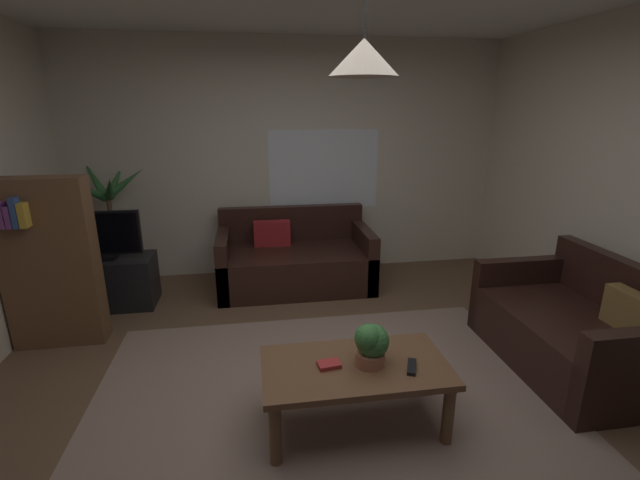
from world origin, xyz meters
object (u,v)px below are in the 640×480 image
object	(u,v)px
potted_plant_on_table	(371,343)
bookshelf_corner	(49,262)
tv	(100,235)
couch_under_window	(295,262)
book_on_table_0	(329,364)
remote_on_table_0	(412,367)
potted_palm_corner	(114,237)
tv_stand	(108,282)
coffee_table	(355,374)
remote_on_table_1	(370,360)
pendant_lamp	(364,57)
couch_right_side	(574,332)

from	to	relation	value
potted_plant_on_table	bookshelf_corner	bearing A→B (deg)	149.07
tv	couch_under_window	bearing A→B (deg)	8.00
book_on_table_0	potted_plant_on_table	world-z (taller)	potted_plant_on_table
couch_under_window	tv	bearing A→B (deg)	-172.00
remote_on_table_0	potted_palm_corner	distance (m)	3.55
book_on_table_0	tv_stand	xyz separation A→B (m)	(-1.86, 2.04, -0.19)
coffee_table	couch_under_window	bearing A→B (deg)	93.44
remote_on_table_1	pendant_lamp	size ratio (longest dim) A/B	0.27
remote_on_table_0	potted_plant_on_table	world-z (taller)	potted_plant_on_table
couch_under_window	pendant_lamp	bearing A→B (deg)	-86.56
couch_under_window	coffee_table	world-z (taller)	couch_under_window
couch_right_side	potted_palm_corner	world-z (taller)	potted_palm_corner
potted_plant_on_table	bookshelf_corner	world-z (taller)	bookshelf_corner
tv	potted_palm_corner	size ratio (longest dim) A/B	0.54
coffee_table	bookshelf_corner	world-z (taller)	bookshelf_corner
book_on_table_0	remote_on_table_0	distance (m)	0.49
couch_under_window	bookshelf_corner	world-z (taller)	bookshelf_corner
potted_plant_on_table	tv	distance (m)	2.93
book_on_table_0	remote_on_table_1	bearing A→B (deg)	2.86
book_on_table_0	bookshelf_corner	world-z (taller)	bookshelf_corner
book_on_table_0	tv	world-z (taller)	tv
coffee_table	book_on_table_0	bearing A→B (deg)	178.90
potted_palm_corner	bookshelf_corner	distance (m)	1.20
remote_on_table_0	couch_under_window	bearing A→B (deg)	-57.06
remote_on_table_0	tv_stand	bearing A→B (deg)	-20.41
coffee_table	book_on_table_0	world-z (taller)	book_on_table_0
remote_on_table_1	pendant_lamp	bearing A→B (deg)	-135.60
potted_palm_corner	bookshelf_corner	xyz separation A→B (m)	(-0.15, -1.18, 0.14)
potted_palm_corner	pendant_lamp	world-z (taller)	pendant_lamp
potted_plant_on_table	pendant_lamp	world-z (taller)	pendant_lamp
coffee_table	pendant_lamp	world-z (taller)	pendant_lamp
book_on_table_0	pendant_lamp	xyz separation A→B (m)	(0.16, -0.00, 1.70)
remote_on_table_1	potted_plant_on_table	bearing A→B (deg)	-67.35
coffee_table	tv_stand	world-z (taller)	tv_stand
tv	potted_palm_corner	distance (m)	0.55
couch_right_side	tv	distance (m)	4.18
remote_on_table_0	potted_palm_corner	bearing A→B (deg)	-26.00
book_on_table_0	potted_plant_on_table	size ratio (longest dim) A/B	0.50
couch_under_window	tv	distance (m)	1.96
coffee_table	remote_on_table_1	xyz separation A→B (m)	(0.09, 0.02, 0.08)
remote_on_table_0	pendant_lamp	bearing A→B (deg)	5.60
coffee_table	remote_on_table_0	xyz separation A→B (m)	(0.32, -0.09, 0.08)
couch_right_side	tv_stand	xyz separation A→B (m)	(-3.82, 1.65, -0.02)
couch_under_window	remote_on_table_0	xyz separation A→B (m)	(0.46, -2.38, 0.17)
couch_under_window	tv	xyz separation A→B (m)	(-1.88, -0.26, 0.47)
couch_right_side	couch_under_window	bearing A→B (deg)	-134.38
couch_under_window	book_on_table_0	bearing A→B (deg)	-90.59
couch_right_side	potted_plant_on_table	size ratio (longest dim) A/B	5.24
coffee_table	tv	bearing A→B (deg)	134.89
potted_plant_on_table	potted_palm_corner	xyz separation A→B (m)	(-2.14, 2.56, 0.00)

